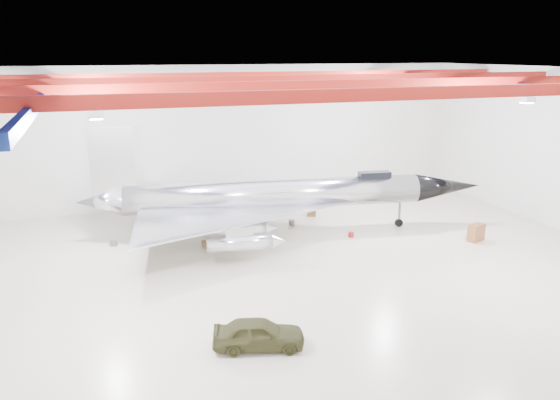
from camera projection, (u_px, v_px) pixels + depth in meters
name	position (u px, v px, depth m)	size (l,w,h in m)	color
floor	(291.00, 267.00, 31.40)	(40.00, 40.00, 0.00)	beige
wall_back	(227.00, 135.00, 43.63)	(40.00, 40.00, 0.00)	silver
ceiling	(292.00, 71.00, 28.51)	(40.00, 40.00, 0.00)	#0A0F38
ceiling_structure	(292.00, 84.00, 28.69)	(39.50, 29.50, 1.08)	maroon
jet_aircraft	(274.00, 198.00, 36.51)	(27.53, 18.11, 7.53)	silver
jeep	(259.00, 334.00, 22.63)	(1.53, 3.81, 1.30)	#38381C
desk	(476.00, 233.00, 35.57)	(1.22, 0.61, 1.11)	brown
crate_ply	(206.00, 244.00, 34.64)	(0.51, 0.40, 0.35)	olive
toolbox_red	(233.00, 224.00, 38.53)	(0.50, 0.40, 0.35)	#9E0F14
parts_bin	(311.00, 213.00, 41.05)	(0.68, 0.54, 0.47)	olive
crate_small	(113.00, 243.00, 34.77)	(0.43, 0.35, 0.30)	#59595B
tool_chest	(351.00, 235.00, 36.38)	(0.37, 0.37, 0.33)	#9E0F14
oil_barrel	(263.00, 237.00, 35.91)	(0.47, 0.37, 0.33)	olive
spares_box	(292.00, 222.00, 38.90)	(0.43, 0.43, 0.39)	#59595B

